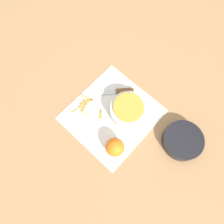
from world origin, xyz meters
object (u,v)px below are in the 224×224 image
object	(u,v)px
orange_left	(115,147)
bowl_dark	(183,141)
bowl_speckled	(128,110)
knife	(120,91)

from	to	relation	value
orange_left	bowl_dark	bearing A→B (deg)	139.01
bowl_speckled	bowl_dark	world-z (taller)	bowl_speckled
orange_left	bowl_speckled	bearing A→B (deg)	-157.15
bowl_speckled	bowl_dark	size ratio (longest dim) A/B	0.94
bowl_dark	orange_left	xyz separation A→B (m)	(0.23, -0.20, 0.02)
bowl_dark	knife	distance (m)	0.37
bowl_speckled	orange_left	size ratio (longest dim) A/B	2.02
bowl_speckled	bowl_dark	xyz separation A→B (m)	(-0.06, 0.27, -0.02)
bowl_dark	knife	xyz separation A→B (m)	(0.00, -0.37, -0.01)
bowl_speckled	knife	distance (m)	0.12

